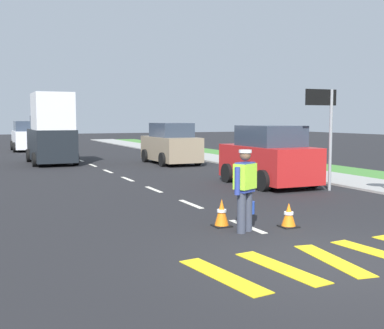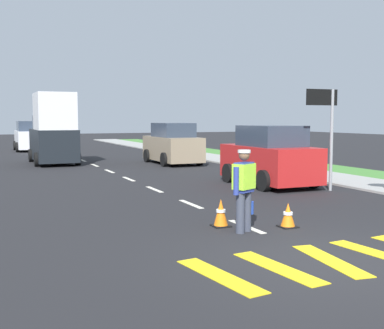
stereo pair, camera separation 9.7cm
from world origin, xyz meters
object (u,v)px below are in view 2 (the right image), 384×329
Objects in this scene: road_worker at (244,186)px; car_oncoming_third at (29,137)px; delivery_truck at (53,132)px; car_parked_far at (173,145)px; traffic_cone_far at (221,213)px; traffic_cone_near at (288,215)px; lane_direction_sign at (326,115)px; car_parked_curbside at (270,158)px.

car_oncoming_third is (-1.62, 28.14, 0.04)m from road_worker.
car_parked_far is (5.54, -2.35, -0.65)m from delivery_truck.
traffic_cone_far is 0.13× the size of delivery_truck.
car_oncoming_third is (-2.69, 28.14, 0.72)m from traffic_cone_near.
traffic_cone_near is 0.11× the size of delivery_truck.
lane_direction_sign is 0.79× the size of car_oncoming_third.
traffic_cone_near is at bearing -0.03° from road_worker.
delivery_truck is at bearing 116.56° from lane_direction_sign.
traffic_cone_far is (-0.21, 0.63, -0.64)m from road_worker.
car_parked_curbside is at bearing -63.14° from delivery_truck.
traffic_cone_near is 17.30m from delivery_truck.
car_parked_curbside is (5.69, -11.23, -0.66)m from delivery_truck.
car_oncoming_third reaches higher than traffic_cone_near.
road_worker is 0.92m from traffic_cone_far.
delivery_truck reaches higher than car_parked_curbside.
lane_direction_sign is at bearing -74.39° from car_oncoming_third.
delivery_truck is 11.10m from car_oncoming_third.
car_parked_curbside is (-0.85, 1.86, -1.45)m from lane_direction_sign.
lane_direction_sign is at bearing 32.09° from traffic_cone_far.
car_parked_curbside is 8.89m from car_parked_far.
car_oncoming_third is at bearing 104.81° from car_parked_curbside.
road_worker is 0.36× the size of delivery_truck.
delivery_truck is (-2.48, 17.07, 1.35)m from traffic_cone_near.
traffic_cone_far is 27.56m from car_oncoming_third.
lane_direction_sign is 6.08m from traffic_cone_near.
traffic_cone_far is at bearing 108.35° from road_worker.
road_worker is 3.21× the size of traffic_cone_near.
delivery_truck is 12.61m from car_parked_curbside.
car_parked_curbside is at bearing 61.17° from traffic_cone_near.
car_parked_curbside reaches higher than traffic_cone_far.
road_worker is at bearing -126.24° from car_parked_curbside.
delivery_truck is 1.08× the size of car_parked_far.
delivery_truck is (-1.42, 17.06, 0.68)m from road_worker.
lane_direction_sign is (5.13, 3.97, 1.48)m from road_worker.
road_worker is 0.52× the size of lane_direction_sign.
car_oncoming_third is (-5.90, 22.31, 0.02)m from car_parked_curbside.
traffic_cone_far is at bearing -107.07° from car_parked_far.
lane_direction_sign is 6.64m from traffic_cone_far.
car_parked_far is 1.05× the size of car_oncoming_third.
delivery_truck is 6.05m from car_parked_far.
delivery_truck is (-1.21, 16.44, 1.32)m from traffic_cone_far.
delivery_truck is 1.18× the size of car_parked_curbside.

